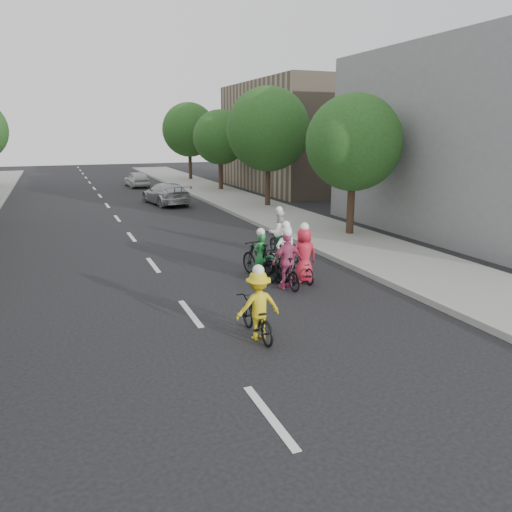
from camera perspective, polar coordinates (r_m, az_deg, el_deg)
ground at (r=12.70m, az=-7.51°, el=-6.54°), size 120.00×120.00×0.00m
sidewalk_right at (r=24.52m, az=4.79°, el=3.80°), size 4.00×80.00×0.15m
curb_right at (r=23.72m, az=0.57°, el=3.54°), size 0.18×80.00×0.18m
bldg_se at (r=40.24m, az=6.22°, el=13.42°), size 10.00×14.00×8.00m
tree_r_0 at (r=21.57m, az=11.10°, el=12.58°), size 4.00×4.00×5.97m
tree_r_1 at (r=29.54m, az=1.39°, el=14.26°), size 4.80×4.80×6.93m
tree_r_2 at (r=37.98m, az=-4.13°, el=13.37°), size 4.00×4.00×5.97m
tree_r_3 at (r=46.62m, az=-7.65°, el=14.10°), size 4.80×4.80×6.93m
cyclist_0 at (r=14.42m, az=3.49°, el=-1.17°), size 0.99×1.62×1.79m
cyclist_1 at (r=15.24m, az=2.43°, el=-0.57°), size 0.78×1.57×1.57m
cyclist_2 at (r=15.12m, az=5.40°, el=-0.53°), size 0.83×1.53×1.82m
cyclist_3 at (r=18.40m, az=2.58°, el=2.18°), size 0.82×1.56×1.79m
cyclist_4 at (r=15.34m, az=0.42°, el=-0.37°), size 0.91×1.98×1.60m
cyclist_5 at (r=15.05m, az=3.28°, el=-0.71°), size 0.64×1.61×1.88m
cyclist_6 at (r=10.97m, az=0.16°, el=-6.35°), size 1.00×1.72×1.69m
follow_car_lead at (r=31.57m, az=-10.28°, el=7.03°), size 2.55×4.84×1.34m
follow_car_trail at (r=42.00m, az=-13.45°, el=8.55°), size 1.82×3.87×1.28m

